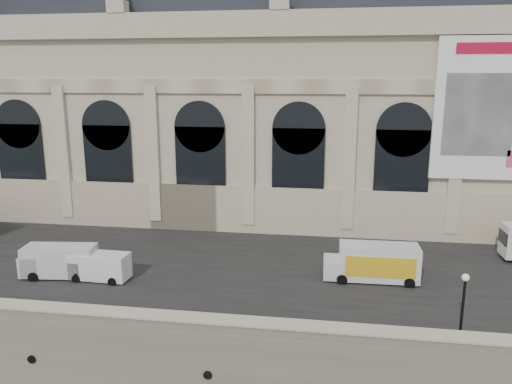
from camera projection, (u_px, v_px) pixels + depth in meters
quay at (258, 224)px, 65.52m from camera, size 160.00×70.00×6.00m
street at (223, 259)px, 44.61m from camera, size 160.00×24.00×0.06m
parapet at (178, 324)px, 31.56m from camera, size 160.00×1.40×1.21m
museum at (202, 96)px, 58.64m from camera, size 69.00×18.70×29.10m
van_b at (56, 261)px, 40.36m from camera, size 6.08×2.95×2.61m
van_c at (95, 266)px, 39.83m from camera, size 5.06×2.23×2.22m
box_truck at (373, 263)px, 39.56m from camera, size 7.45×2.78×2.98m
lamp_right at (463, 308)px, 30.23m from camera, size 0.45×0.45×4.43m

